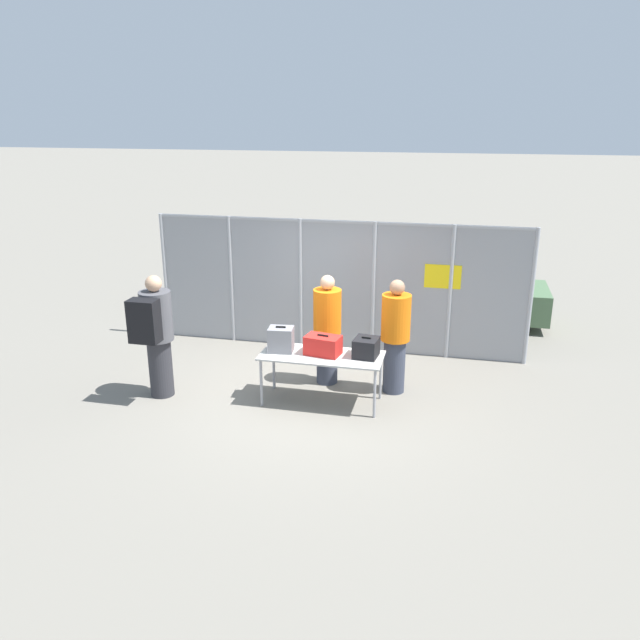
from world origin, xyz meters
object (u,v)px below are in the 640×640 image
Objects in this scene: inspection_table at (322,359)px; security_worker_near at (327,328)px; traveler_hooded at (155,332)px; suitcase_black at (366,347)px; security_worker_far at (395,335)px; utility_trailer at (458,299)px; suitcase_red at (323,345)px; suitcase_grey at (281,339)px.

inspection_table is 0.75m from security_worker_near.
suitcase_black is at bearing 18.05° from traveler_hooded.
security_worker_far is (3.33, 0.96, -0.11)m from traveler_hooded.
traveler_hooded is 0.42× the size of utility_trailer.
utility_trailer reaches higher than inspection_table.
suitcase_red is 0.31× the size of security_worker_far.
traveler_hooded reaches higher than suitcase_black.
suitcase_grey is at bearing -176.93° from suitcase_black.
security_worker_near is at bearing 10.43° from security_worker_far.
suitcase_red is (0.61, 0.02, -0.04)m from suitcase_grey.
traveler_hooded is at bearing 34.06° from security_worker_near.
inspection_table is at bearing -0.64° from suitcase_grey.
security_worker_far reaches higher than inspection_table.
utility_trailer is at bearing 57.96° from traveler_hooded.
inspection_table is 1.17m from security_worker_far.
suitcase_grey reaches higher than utility_trailer.
security_worker_far is at bearing 26.21° from traveler_hooded.
suitcase_red is at bearing 60.37° from inspection_table.
security_worker_near is (-0.70, 0.65, 0.01)m from suitcase_black.
traveler_hooded reaches higher than utility_trailer.
utility_trailer is (0.87, 3.67, -0.45)m from security_worker_far.
suitcase_black is at bearing 73.58° from security_worker_far.
security_worker_far reaches higher than utility_trailer.
security_worker_far is at bearing 57.49° from suitcase_black.
traveler_hooded is (-1.77, -0.34, 0.09)m from suitcase_grey.
traveler_hooded is (-2.38, -0.36, 0.13)m from suitcase_red.
suitcase_grey is 0.22× the size of security_worker_far.
suitcase_red is 0.12× the size of utility_trailer.
utility_trailer is (1.82, 4.26, -0.43)m from suitcase_red.
utility_trailer is (2.43, 4.28, -0.48)m from suitcase_grey.
suitcase_black is at bearing 3.07° from suitcase_grey.
suitcase_black is 0.23× the size of security_worker_near.
suitcase_black reaches higher than inspection_table.
suitcase_red is at bearing 47.98° from security_worker_far.
utility_trailer is at bearing -87.21° from security_worker_far.
suitcase_grey reaches higher than suitcase_black.
security_worker_near is 0.39× the size of utility_trailer.
security_worker_far reaches higher than suitcase_red.
traveler_hooded reaches higher than security_worker_far.
suitcase_black is 0.09× the size of utility_trailer.
suitcase_black is at bearing -106.08° from utility_trailer.
security_worker_far is at bearing -176.41° from security_worker_near.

